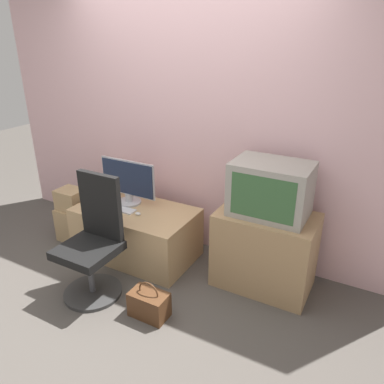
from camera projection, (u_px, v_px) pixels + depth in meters
ground_plane at (106, 314)px, 2.94m from camera, size 12.00×12.00×0.00m
wall_back at (188, 118)px, 3.50m from camera, size 4.40×0.05×2.60m
desk at (137, 232)px, 3.64m from camera, size 1.14×0.65×0.49m
side_stand at (265, 250)px, 3.17m from camera, size 0.81×0.50×0.68m
main_monitor at (128, 182)px, 3.59m from camera, size 0.61×0.23×0.44m
keyboard at (119, 209)px, 3.54m from camera, size 0.34×0.10×0.01m
mouse at (138, 214)px, 3.43m from camera, size 0.06×0.04×0.03m
crt_tv at (271, 189)px, 2.96m from camera, size 0.61×0.42×0.44m
office_chair at (93, 245)px, 3.05m from camera, size 0.48×0.48×1.02m
cardboard_box_lower at (74, 223)px, 3.95m from camera, size 0.29×0.28×0.35m
cardboard_box_upper at (71, 199)px, 3.84m from camera, size 0.27×0.22×0.21m
handbag at (149, 304)px, 2.89m from camera, size 0.30×0.18×0.31m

